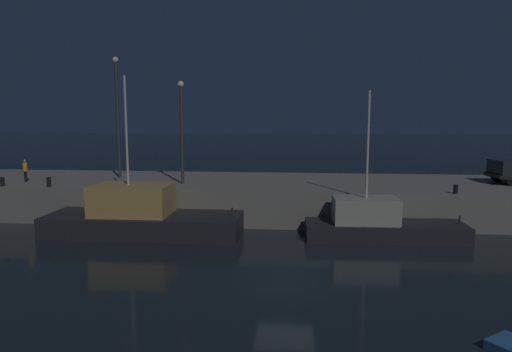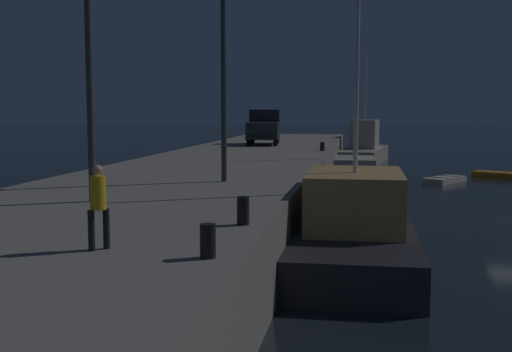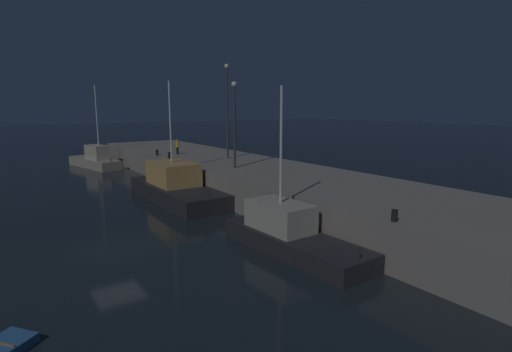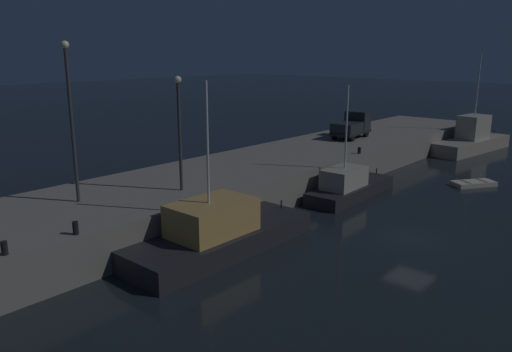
{
  "view_description": "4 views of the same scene",
  "coord_description": "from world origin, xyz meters",
  "px_view_note": "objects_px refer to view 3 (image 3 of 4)",
  "views": [
    {
      "loc": [
        0.54,
        -18.84,
        7.1
      ],
      "look_at": [
        -2.54,
        13.67,
        2.75
      ],
      "focal_mm": 32.1,
      "sensor_mm": 36.0,
      "label": 1
    },
    {
      "loc": [
        -29.99,
        7.02,
        4.99
      ],
      "look_at": [
        -0.9,
        11.87,
        1.9
      ],
      "focal_mm": 45.17,
      "sensor_mm": 36.0,
      "label": 2
    },
    {
      "loc": [
        20.79,
        -5.34,
        7.46
      ],
      "look_at": [
        -4.37,
        11.93,
        2.13
      ],
      "focal_mm": 28.24,
      "sensor_mm": 36.0,
      "label": 3
    },
    {
      "loc": [
        -27.16,
        -11.6,
        10.81
      ],
      "look_at": [
        -0.15,
        12.21,
        1.88
      ],
      "focal_mm": 35.38,
      "sensor_mm": 36.0,
      "label": 4
    }
  ],
  "objects_px": {
    "bollard_central": "(169,156)",
    "bollard_west": "(157,153)",
    "fishing_boat_orange": "(289,234)",
    "lamp_post_west": "(227,105)",
    "lamp_post_east": "(234,117)",
    "dockworker": "(177,146)",
    "fishing_boat_white": "(176,187)",
    "fishing_trawler_red": "(95,160)",
    "bollard_east": "(394,216)"
  },
  "relations": [
    {
      "from": "bollard_central",
      "to": "bollard_west",
      "type": "bearing_deg",
      "value": 179.78
    },
    {
      "from": "fishing_boat_orange",
      "to": "lamp_post_west",
      "type": "height_order",
      "value": "lamp_post_west"
    },
    {
      "from": "lamp_post_east",
      "to": "dockworker",
      "type": "height_order",
      "value": "lamp_post_east"
    },
    {
      "from": "fishing_boat_white",
      "to": "bollard_west",
      "type": "height_order",
      "value": "fishing_boat_white"
    },
    {
      "from": "dockworker",
      "to": "lamp_post_east",
      "type": "bearing_deg",
      "value": 0.61
    },
    {
      "from": "bollard_central",
      "to": "lamp_post_west",
      "type": "bearing_deg",
      "value": 59.09
    },
    {
      "from": "fishing_trawler_red",
      "to": "fishing_boat_white",
      "type": "height_order",
      "value": "fishing_trawler_red"
    },
    {
      "from": "bollard_east",
      "to": "fishing_trawler_red",
      "type": "bearing_deg",
      "value": -175.15
    },
    {
      "from": "lamp_post_east",
      "to": "bollard_east",
      "type": "xyz_separation_m",
      "value": [
        17.5,
        -2.41,
        -3.88
      ]
    },
    {
      "from": "lamp_post_west",
      "to": "bollard_west",
      "type": "height_order",
      "value": "lamp_post_west"
    },
    {
      "from": "lamp_post_east",
      "to": "bollard_west",
      "type": "height_order",
      "value": "lamp_post_east"
    },
    {
      "from": "fishing_boat_white",
      "to": "lamp_post_east",
      "type": "relative_size",
      "value": 1.66
    },
    {
      "from": "lamp_post_west",
      "to": "bollard_east",
      "type": "relative_size",
      "value": 16.58
    },
    {
      "from": "fishing_boat_white",
      "to": "bollard_east",
      "type": "height_order",
      "value": "fishing_boat_white"
    },
    {
      "from": "fishing_trawler_red",
      "to": "dockworker",
      "type": "xyz_separation_m",
      "value": [
        11.74,
        5.74,
        2.34
      ]
    },
    {
      "from": "dockworker",
      "to": "bollard_central",
      "type": "bearing_deg",
      "value": -36.0
    },
    {
      "from": "fishing_trawler_red",
      "to": "bollard_west",
      "type": "relative_size",
      "value": 16.35
    },
    {
      "from": "bollard_central",
      "to": "fishing_trawler_red",
      "type": "bearing_deg",
      "value": -166.29
    },
    {
      "from": "fishing_boat_orange",
      "to": "lamp_post_west",
      "type": "distance_m",
      "value": 20.59
    },
    {
      "from": "dockworker",
      "to": "fishing_boat_orange",
      "type": "bearing_deg",
      "value": -10.16
    },
    {
      "from": "lamp_post_east",
      "to": "bollard_west",
      "type": "bearing_deg",
      "value": -169.07
    },
    {
      "from": "lamp_post_east",
      "to": "bollard_west",
      "type": "distance_m",
      "value": 12.55
    },
    {
      "from": "bollard_west",
      "to": "bollard_central",
      "type": "relative_size",
      "value": 0.94
    },
    {
      "from": "lamp_post_east",
      "to": "bollard_central",
      "type": "distance_m",
      "value": 9.55
    },
    {
      "from": "lamp_post_west",
      "to": "bollard_west",
      "type": "relative_size",
      "value": 14.86
    },
    {
      "from": "fishing_trawler_red",
      "to": "bollard_central",
      "type": "height_order",
      "value": "fishing_trawler_red"
    },
    {
      "from": "lamp_post_west",
      "to": "bollard_west",
      "type": "xyz_separation_m",
      "value": [
        -6.19,
        -4.85,
        -4.88
      ]
    },
    {
      "from": "fishing_trawler_red",
      "to": "bollard_east",
      "type": "bearing_deg",
      "value": 4.85
    },
    {
      "from": "fishing_trawler_red",
      "to": "bollard_east",
      "type": "distance_m",
      "value": 40.85
    },
    {
      "from": "fishing_boat_white",
      "to": "fishing_boat_orange",
      "type": "height_order",
      "value": "fishing_boat_white"
    },
    {
      "from": "fishing_trawler_red",
      "to": "bollard_east",
      "type": "height_order",
      "value": "fishing_trawler_red"
    },
    {
      "from": "fishing_boat_white",
      "to": "bollard_west",
      "type": "bearing_deg",
      "value": 166.8
    },
    {
      "from": "fishing_boat_orange",
      "to": "dockworker",
      "type": "relative_size",
      "value": 5.79
    },
    {
      "from": "lamp_post_west",
      "to": "dockworker",
      "type": "relative_size",
      "value": 5.68
    },
    {
      "from": "lamp_post_east",
      "to": "dockworker",
      "type": "relative_size",
      "value": 4.43
    },
    {
      "from": "lamp_post_east",
      "to": "bollard_central",
      "type": "bearing_deg",
      "value": -164.91
    },
    {
      "from": "fishing_trawler_red",
      "to": "bollard_central",
      "type": "relative_size",
      "value": 15.35
    },
    {
      "from": "fishing_boat_orange",
      "to": "bollard_central",
      "type": "xyz_separation_m",
      "value": [
        -21.08,
        2.15,
        1.82
      ]
    },
    {
      "from": "bollard_east",
      "to": "bollard_west",
      "type": "bearing_deg",
      "value": 179.71
    },
    {
      "from": "lamp_post_west",
      "to": "bollard_east",
      "type": "height_order",
      "value": "lamp_post_west"
    },
    {
      "from": "fishing_boat_white",
      "to": "fishing_boat_orange",
      "type": "relative_size",
      "value": 1.27
    },
    {
      "from": "fishing_boat_orange",
      "to": "fishing_boat_white",
      "type": "bearing_deg",
      "value": -178.97
    },
    {
      "from": "fishing_boat_white",
      "to": "dockworker",
      "type": "relative_size",
      "value": 7.35
    },
    {
      "from": "fishing_boat_white",
      "to": "bollard_west",
      "type": "distance_m",
      "value": 10.71
    },
    {
      "from": "bollard_central",
      "to": "bollard_east",
      "type": "xyz_separation_m",
      "value": [
        25.95,
        -0.13,
        -0.05
      ]
    },
    {
      "from": "fishing_boat_white",
      "to": "fishing_boat_orange",
      "type": "distance_m",
      "value": 14.05
    },
    {
      "from": "fishing_boat_orange",
      "to": "fishing_trawler_red",
      "type": "bearing_deg",
      "value": -177.71
    },
    {
      "from": "lamp_post_west",
      "to": "lamp_post_east",
      "type": "relative_size",
      "value": 1.28
    },
    {
      "from": "lamp_post_east",
      "to": "lamp_post_west",
      "type": "bearing_deg",
      "value": 155.03
    },
    {
      "from": "fishing_boat_orange",
      "to": "bollard_central",
      "type": "height_order",
      "value": "fishing_boat_orange"
    }
  ]
}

